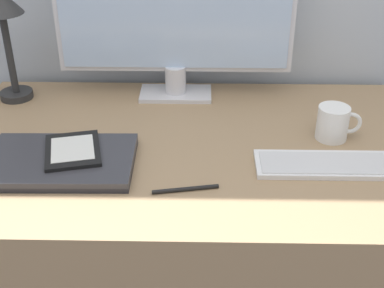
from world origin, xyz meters
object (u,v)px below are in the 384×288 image
object	(u,v)px
desk_lamp	(3,19)
pen	(185,189)
keyboard	(324,165)
coffee_mug	(334,123)
monitor	(174,17)
laptop	(60,161)
ereader	(73,150)

from	to	relation	value
desk_lamp	pen	size ratio (longest dim) A/B	2.20
keyboard	coffee_mug	xyz separation A→B (m)	(0.05, 0.14, 0.04)
coffee_mug	monitor	bearing A→B (deg)	149.00
laptop	ereader	xyz separation A→B (m)	(0.03, 0.02, 0.02)
monitor	laptop	xyz separation A→B (m)	(-0.25, -0.39, -0.22)
desk_lamp	coffee_mug	distance (m)	0.91
monitor	ereader	xyz separation A→B (m)	(-0.22, -0.36, -0.20)
monitor	coffee_mug	bearing A→B (deg)	-31.00
monitor	keyboard	world-z (taller)	monitor
monitor	laptop	distance (m)	0.51
ereader	pen	bearing A→B (deg)	-23.36
coffee_mug	pen	size ratio (longest dim) A/B	0.77
monitor	desk_lamp	xyz separation A→B (m)	(-0.46, -0.03, 0.00)
monitor	laptop	world-z (taller)	monitor
monitor	desk_lamp	world-z (taller)	monitor
laptop	desk_lamp	xyz separation A→B (m)	(-0.21, 0.36, 0.22)
keyboard	laptop	size ratio (longest dim) A/B	0.92
monitor	pen	size ratio (longest dim) A/B	4.54
ereader	pen	world-z (taller)	ereader
ereader	desk_lamp	world-z (taller)	desk_lamp
keyboard	ereader	world-z (taller)	ereader
ereader	desk_lamp	xyz separation A→B (m)	(-0.24, 0.34, 0.20)
keyboard	laptop	xyz separation A→B (m)	(-0.60, -0.01, 0.01)
monitor	keyboard	xyz separation A→B (m)	(0.36, -0.38, -0.23)
monitor	pen	distance (m)	0.53
monitor	pen	world-z (taller)	monitor
pen	desk_lamp	bearing A→B (deg)	137.94
ereader	keyboard	bearing A→B (deg)	-1.40
laptop	keyboard	bearing A→B (deg)	0.70
laptop	desk_lamp	distance (m)	0.47
keyboard	coffee_mug	distance (m)	0.15
monitor	coffee_mug	distance (m)	0.51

